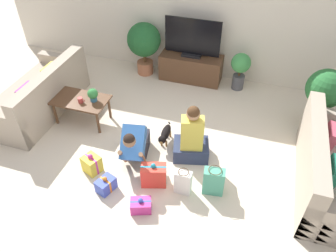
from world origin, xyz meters
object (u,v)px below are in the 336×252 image
gift_box_b (154,175)px  tabletop_plant (93,94)px  tv (192,40)px  person_sitting (192,139)px  tv_console (191,68)px  gift_box_c (106,185)px  sofa_right (333,170)px  gift_box_d (141,205)px  mug (81,100)px  dog (165,134)px  gift_bag_b (183,182)px  coffee_table (81,102)px  potted_plant_corner_right (325,91)px  sofa_left (39,96)px  potted_plant_back_right (240,67)px  potted_plant_back_left (144,42)px  gift_box_a (92,164)px  person_kneeling (135,144)px  gift_bag_a (214,181)px

gift_box_b → tabletop_plant: (-1.37, 0.97, 0.40)m
tv → person_sitting: (0.56, -2.13, -0.50)m
tv_console → gift_box_c: bearing=-96.9°
sofa_right → gift_box_d: 2.59m
tv → mug: (-1.34, -1.92, -0.36)m
dog → gift_bag_b: gift_bag_b is taller
coffee_table → potted_plant_corner_right: bearing=16.4°
gift_box_b → tabletop_plant: tabletop_plant is taller
mug → gift_bag_b: bearing=-24.2°
coffee_table → potted_plant_corner_right: (3.75, 1.11, 0.28)m
gift_box_b → gift_box_c: (-0.58, -0.31, -0.07)m
sofa_left → gift_box_c: sofa_left is taller
coffee_table → sofa_right: bearing=-3.5°
sofa_right → tv: size_ratio=1.87×
mug → potted_plant_corner_right: bearing=17.8°
coffee_table → gift_bag_b: size_ratio=2.31×
dog → mug: 1.47m
potted_plant_back_right → dog: bearing=-114.1°
gift_box_c → gift_bag_b: size_ratio=0.76×
potted_plant_back_left → gift_box_b: (1.16, -2.74, -0.52)m
gift_box_b → gift_bag_b: gift_bag_b is taller
tv_console → potted_plant_back_left: (-0.95, -0.05, 0.43)m
person_sitting → gift_box_a: bearing=14.5°
tv → tabletop_plant: size_ratio=4.76×
sofa_left → tv_console: sofa_left is taller
coffee_table → person_kneeling: person_kneeling is taller
potted_plant_corner_right → gift_box_d: (-2.16, -2.52, -0.59)m
person_kneeling → potted_plant_back_right: bearing=53.5°
person_sitting → tabletop_plant: bearing=-24.8°
tv_console → sofa_left: bearing=-141.4°
coffee_table → gift_bag_a: 2.56m
gift_box_b → gift_bag_a: gift_bag_a is taller
sofa_right → gift_bag_b: size_ratio=5.04×
sofa_left → coffee_table: bearing=87.0°
person_sitting → sofa_left: bearing=-21.2°
potted_plant_back_left → gift_box_b: 3.02m
gift_box_d → tabletop_plant: tabletop_plant is taller
potted_plant_back_right → gift_box_b: bearing=-105.3°
tv_console → gift_box_d: bearing=-86.5°
sofa_left → dog: size_ratio=3.68×
person_kneeling → mug: bearing=144.8°
person_sitting → mug: (-1.90, 0.21, 0.14)m
potted_plant_back_left → mug: (-0.39, -1.87, -0.19)m
sofa_right → gift_box_a: (-3.21, -0.76, -0.16)m
gift_box_a → gift_bag_b: 1.34m
sofa_right → person_kneeling: bearing=97.6°
sofa_right → tv: 3.30m
gift_box_d → mug: 2.07m
coffee_table → person_sitting: 1.98m
sofa_right → tv_console: (-2.50, 2.08, -0.03)m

